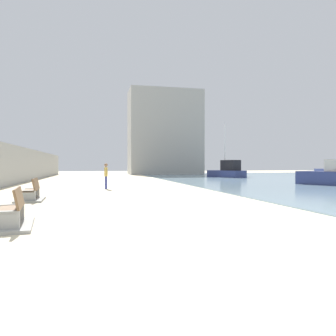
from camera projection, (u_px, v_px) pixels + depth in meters
name	position (u px, v px, depth m)	size (l,w,h in m)	color
ground_plane	(108.00, 185.00, 24.69)	(120.00, 120.00, 0.00)	beige
seawall	(2.00, 165.00, 23.04)	(0.80, 64.00, 3.12)	#9E9E99
bench_near	(10.00, 218.00, 8.04)	(1.37, 2.23, 0.98)	#9E9E99
bench_far	(31.00, 195.00, 14.05)	(1.21, 2.16, 0.98)	#9E9E99
person_walking	(106.00, 174.00, 20.77)	(0.22, 0.53, 1.67)	navy
boat_distant	(330.00, 170.00, 50.75)	(2.77, 7.24, 1.93)	navy
boat_far_left	(228.00, 171.00, 40.04)	(3.78, 5.27, 6.83)	navy
boat_mid_bay	(335.00, 176.00, 24.13)	(3.77, 5.40, 1.94)	navy
harbor_building	(165.00, 133.00, 54.23)	(12.00, 6.00, 13.99)	#9E9E99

